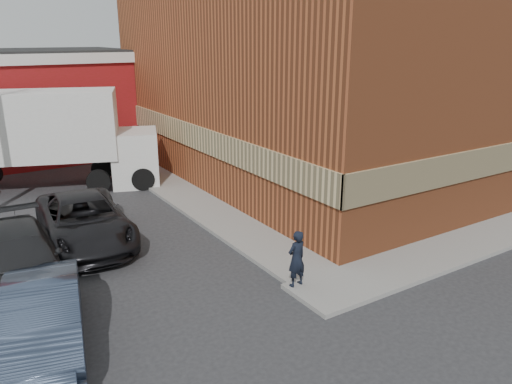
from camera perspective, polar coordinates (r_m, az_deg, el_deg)
ground at (r=13.55m, az=4.60°, el=-10.37°), size 90.00×90.00×0.00m
brick_building at (r=24.38m, az=8.29°, el=13.48°), size 14.25×18.25×9.36m
sidewalk_south at (r=18.23m, az=25.71°, el=-4.41°), size 16.00×1.80×0.12m
sidewalk_west at (r=21.07m, az=-8.87°, el=0.00°), size 1.80×18.00×0.12m
man at (r=12.87m, az=4.65°, el=-7.59°), size 0.59×0.42×1.51m
sedan at (r=11.52m, az=-23.16°, el=-13.17°), size 2.36×4.56×1.43m
suv_a at (r=16.61m, az=-19.02°, el=-3.09°), size 2.87×5.56×1.50m
suv_b at (r=14.33m, az=-25.71°, el=-7.15°), size 2.38×5.38×1.53m
box_truck at (r=22.66m, az=-21.72°, el=6.27°), size 8.72×5.21×4.14m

